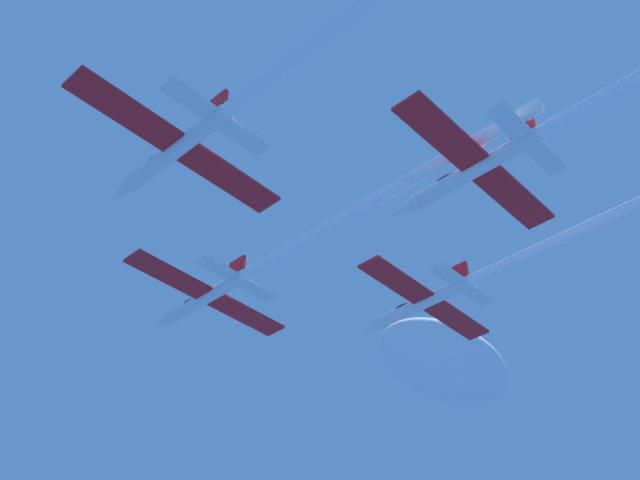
% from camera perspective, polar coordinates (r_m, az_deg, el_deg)
% --- Properties ---
extents(jet_lead, '(15.27, 37.48, 2.53)m').
position_cam_1_polar(jet_lead, '(56.58, -2.84, -1.00)').
color(jet_lead, white).
extents(jet_left_wing, '(15.27, 35.39, 2.53)m').
position_cam_1_polar(jet_left_wing, '(43.15, -4.10, 11.91)').
color(jet_left_wing, white).
extents(jet_right_wing, '(15.27, 40.47, 2.53)m').
position_cam_1_polar(jet_right_wing, '(59.09, 15.71, -0.92)').
color(jet_right_wing, white).
extents(jet_slot, '(15.27, 38.08, 2.53)m').
position_cam_1_polar(jet_slot, '(46.69, 21.01, 10.20)').
color(jet_slot, white).
extents(cloud_wispy, '(26.91, 14.80, 9.42)m').
position_cam_1_polar(cloud_wispy, '(119.41, 9.48, -9.16)').
color(cloud_wispy, white).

